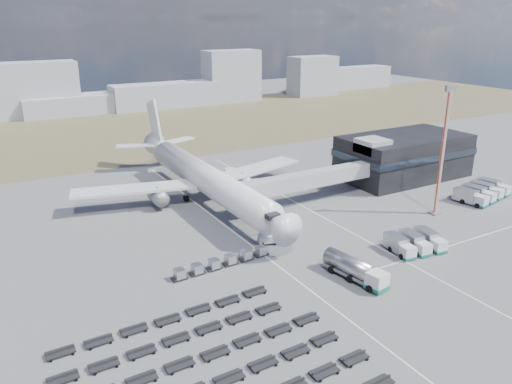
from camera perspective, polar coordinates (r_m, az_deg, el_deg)
ground at (r=77.96m, az=3.92°, el=-8.18°), size 420.00×420.00×0.00m
grass_strip at (r=175.36m, az=-16.55°, el=6.69°), size 420.00×90.00×0.01m
lane_markings at (r=85.37m, az=8.29°, el=-5.80°), size 47.12×110.00×0.01m
terminal at (r=122.68m, az=16.48°, el=4.02°), size 30.40×16.40×11.00m
jet_bridge at (r=99.93m, az=5.09°, el=1.23°), size 30.30×3.80×7.05m
airliner at (r=102.35m, az=-6.10°, el=1.78°), size 51.59×64.53×17.62m
skyline at (r=213.55m, az=-17.09°, el=10.98°), size 321.12×22.22×23.30m
fuel_tanker at (r=74.07m, az=11.25°, el=-8.64°), size 4.32×10.67×3.36m
pushback_tug at (r=84.08m, az=1.37°, el=-5.45°), size 3.62×2.69×1.46m
catering_truck at (r=113.35m, az=-2.77°, el=1.61°), size 4.50×6.92×2.95m
service_trucks_near at (r=85.48m, az=17.71°, el=-5.52°), size 9.04×7.33×2.51m
service_trucks_far at (r=114.53m, az=24.43°, el=0.01°), size 13.29×8.90×2.72m
uld_row at (r=76.58m, az=-3.88°, el=-7.96°), size 16.51×2.26×1.50m
baggage_dollies at (r=56.34m, az=-6.13°, el=-19.94°), size 34.42×24.72×0.77m
floodlight_mast at (r=99.20m, az=20.55°, el=4.31°), size 2.32×1.90×24.61m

